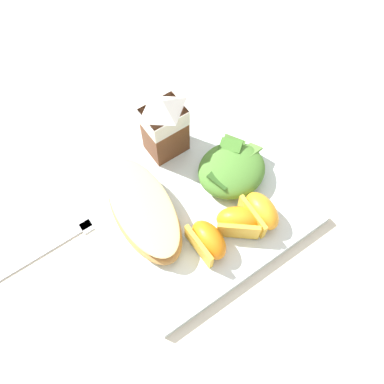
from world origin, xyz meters
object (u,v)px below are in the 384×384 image
(white_plate, at_px, (192,198))
(milk_carton, at_px, (164,124))
(cheesy_pizza_bread, at_px, (143,210))
(orange_wedge_middle, at_px, (238,221))
(orange_wedge_rear, at_px, (261,212))
(metal_fork, at_px, (54,244))
(green_salad_pile, at_px, (232,169))
(orange_wedge_front, at_px, (208,241))

(white_plate, height_order, milk_carton, milk_carton)
(white_plate, distance_m, cheesy_pizza_bread, 0.08)
(orange_wedge_middle, bearing_deg, orange_wedge_rear, -9.88)
(white_plate, distance_m, metal_fork, 0.20)
(white_plate, distance_m, milk_carton, 0.11)
(green_salad_pile, height_order, orange_wedge_front, green_salad_pile)
(white_plate, bearing_deg, green_salad_pile, -6.20)
(green_salad_pile, relative_size, orange_wedge_front, 1.79)
(orange_wedge_rear, bearing_deg, milk_carton, 103.56)
(green_salad_pile, xyz_separation_m, milk_carton, (-0.05, 0.10, 0.04))
(orange_wedge_front, relative_size, orange_wedge_middle, 0.87)
(milk_carton, xyz_separation_m, orange_wedge_rear, (0.04, -0.17, -0.04))
(white_plate, relative_size, orange_wedge_front, 4.66)
(white_plate, bearing_deg, cheesy_pizza_bread, 170.72)
(orange_wedge_rear, bearing_deg, green_salad_pile, 83.90)
(orange_wedge_rear, bearing_deg, orange_wedge_front, 174.94)
(orange_wedge_middle, bearing_deg, orange_wedge_front, 178.20)
(orange_wedge_rear, bearing_deg, white_plate, 124.41)
(orange_wedge_front, distance_m, orange_wedge_middle, 0.05)
(milk_carton, xyz_separation_m, metal_fork, (-0.21, -0.04, -0.07))
(white_plate, bearing_deg, orange_wedge_middle, -73.37)
(cheesy_pizza_bread, distance_m, milk_carton, 0.12)
(white_plate, xyz_separation_m, green_salad_pile, (0.06, -0.01, 0.03))
(orange_wedge_middle, bearing_deg, cheesy_pizza_bread, 137.28)
(white_plate, xyz_separation_m, orange_wedge_front, (-0.03, -0.07, 0.03))
(cheesy_pizza_bread, distance_m, orange_wedge_middle, 0.13)
(green_salad_pile, bearing_deg, metal_fork, 166.98)
(white_plate, bearing_deg, orange_wedge_front, -110.08)
(white_plate, height_order, green_salad_pile, green_salad_pile)
(orange_wedge_front, bearing_deg, orange_wedge_rear, -5.06)
(cheesy_pizza_bread, bearing_deg, orange_wedge_rear, -36.09)
(orange_wedge_middle, relative_size, orange_wedge_rear, 1.12)
(green_salad_pile, relative_size, orange_wedge_rear, 1.73)
(cheesy_pizza_bread, distance_m, metal_fork, 0.14)
(green_salad_pile, distance_m, orange_wedge_rear, 0.08)
(white_plate, xyz_separation_m, orange_wedge_rear, (0.06, -0.08, 0.03))
(white_plate, bearing_deg, milk_carton, 80.49)
(milk_carton, relative_size, orange_wedge_front, 1.83)
(cheesy_pizza_bread, xyz_separation_m, metal_fork, (-0.12, 0.04, -0.03))
(orange_wedge_front, xyz_separation_m, metal_fork, (-0.17, 0.13, -0.03))
(metal_fork, bearing_deg, cheesy_pizza_bread, -18.48)
(green_salad_pile, distance_m, orange_wedge_middle, 0.08)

